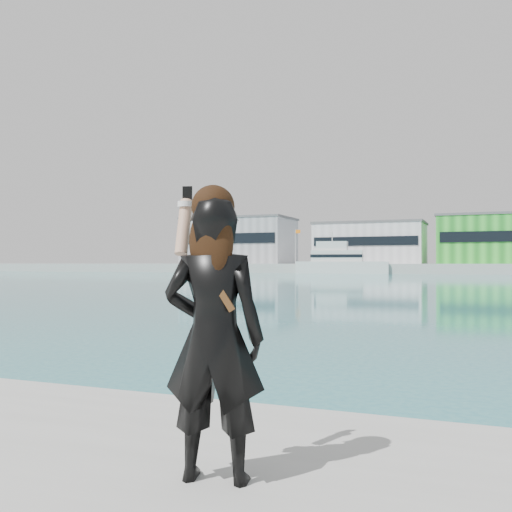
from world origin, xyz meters
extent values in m
cube|color=#9E9E99|center=(0.00, 130.00, 1.00)|extent=(320.00, 40.00, 2.00)
cube|color=gray|center=(-55.00, 128.00, 7.50)|extent=(26.00, 16.00, 11.00)
cube|color=black|center=(-55.00, 119.90, 8.05)|extent=(24.70, 0.20, 2.42)
cube|color=#59595B|center=(-55.00, 128.00, 13.25)|extent=(26.52, 16.32, 0.50)
cube|color=silver|center=(-22.00, 128.00, 6.50)|extent=(24.00, 15.00, 9.00)
cube|color=black|center=(-22.00, 120.40, 6.95)|extent=(22.80, 0.20, 1.98)
cube|color=#59595B|center=(-22.00, 128.00, 11.25)|extent=(24.48, 15.30, 0.50)
cylinder|color=silver|center=(-38.00, 121.00, 6.00)|extent=(0.16, 0.16, 8.00)
cube|color=orange|center=(-37.40, 121.00, 9.40)|extent=(1.20, 0.04, 0.80)
cube|color=silver|center=(-24.61, 110.52, 1.23)|extent=(18.97, 7.35, 2.46)
cube|color=silver|center=(-25.63, 110.39, 3.59)|extent=(10.72, 5.53, 2.26)
cube|color=silver|center=(-26.65, 110.27, 5.65)|extent=(6.54, 4.22, 1.85)
cube|color=black|center=(-25.63, 110.39, 3.59)|extent=(10.93, 5.66, 0.62)
cylinder|color=silver|center=(-26.65, 110.27, 7.60)|extent=(0.16, 0.16, 2.05)
sphere|color=#E79F0C|center=(-39.49, 74.18, 0.00)|extent=(0.50, 0.50, 0.50)
imported|color=black|center=(0.29, -0.88, 1.66)|extent=(0.70, 0.54, 1.72)
sphere|color=black|center=(0.30, -0.90, 2.47)|extent=(0.26, 0.26, 0.26)
ellipsoid|color=black|center=(0.31, -0.95, 2.25)|extent=(0.29, 0.15, 0.46)
cylinder|color=tan|center=(0.06, -0.83, 2.35)|extent=(0.12, 0.21, 0.37)
cylinder|color=white|center=(0.05, -0.79, 2.50)|extent=(0.10, 0.10, 0.03)
cube|color=black|center=(0.04, -0.75, 2.56)|extent=(0.06, 0.03, 0.13)
cube|color=#4C2D14|center=(0.34, -0.96, 2.01)|extent=(0.24, 0.07, 0.35)
camera|label=1|loc=(1.81, -4.02, 2.12)|focal=40.00mm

